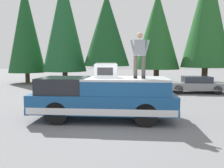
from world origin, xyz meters
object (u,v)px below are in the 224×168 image
compressor_unit (106,71)px  parked_car_grey (195,85)px  pickup_truck (103,97)px  person_on_truck_bed (140,54)px

compressor_unit → parked_car_grey: compressor_unit is taller
compressor_unit → parked_car_grey: size_ratio=0.20×
pickup_truck → parked_car_grey: (7.72, -5.54, -0.29)m
parked_car_grey → person_on_truck_bed: bearing=152.3°
compressor_unit → person_on_truck_bed: 1.43m
pickup_truck → compressor_unit: 1.06m
compressor_unit → person_on_truck_bed: (-0.19, -1.27, 0.62)m
pickup_truck → compressor_unit: size_ratio=6.60×
compressor_unit → parked_car_grey: 9.54m
person_on_truck_bed → parked_car_grey: size_ratio=0.41×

